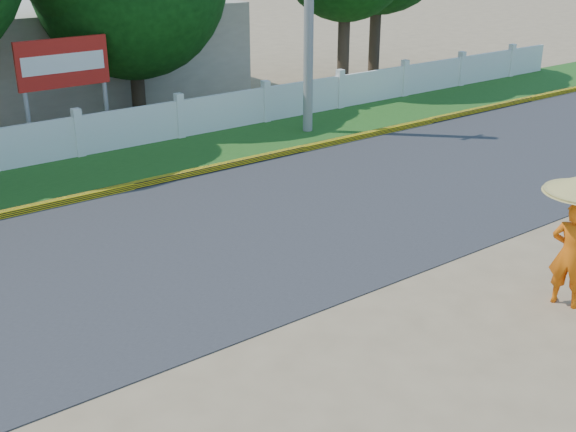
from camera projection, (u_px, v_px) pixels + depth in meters
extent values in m
plane|color=#9E8460|center=(368.00, 336.00, 10.81)|extent=(120.00, 120.00, 0.00)
cube|color=#38383A|center=(212.00, 238.00, 14.15)|extent=(60.00, 7.00, 0.02)
cube|color=#2D601E|center=(103.00, 170.00, 18.04)|extent=(60.00, 3.50, 0.03)
cube|color=yellow|center=(133.00, 186.00, 16.76)|extent=(40.00, 0.18, 0.16)
cube|color=silver|center=(79.00, 137.00, 18.92)|extent=(40.00, 0.10, 1.10)
cube|color=#B7AD99|center=(84.00, 51.00, 25.24)|extent=(10.00, 6.00, 3.20)
cylinder|color=gray|center=(309.00, 3.00, 20.07)|extent=(0.28, 0.28, 7.36)
imported|color=#DE5C0B|center=(571.00, 254.00, 11.41)|extent=(0.61, 0.75, 1.77)
cylinder|color=gray|center=(28.00, 117.00, 19.06)|extent=(0.12, 0.12, 2.00)
cylinder|color=gray|center=(106.00, 105.00, 20.28)|extent=(0.12, 0.12, 2.00)
cube|color=red|center=(63.00, 63.00, 19.18)|extent=(2.50, 0.12, 1.30)
cube|color=silver|center=(64.00, 63.00, 19.14)|extent=(2.25, 0.02, 0.49)
cylinder|color=#473828|center=(137.00, 76.00, 22.82)|extent=(0.44, 0.44, 2.51)
cylinder|color=#473828|center=(344.00, 41.00, 26.53)|extent=(0.44, 0.44, 3.47)
cylinder|color=#473828|center=(375.00, 29.00, 28.28)|extent=(0.44, 0.44, 3.77)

